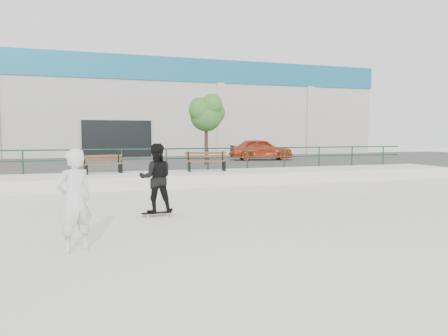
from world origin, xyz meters
name	(u,v)px	position (x,y,z in m)	size (l,w,h in m)	color
ground	(219,233)	(0.00, 0.00, 0.00)	(120.00, 120.00, 0.00)	#BBB8AB
ledge	(149,180)	(0.00, 9.50, 0.25)	(30.00, 3.00, 0.50)	silver
parking_strip	(127,166)	(0.00, 18.00, 0.25)	(60.00, 14.00, 0.50)	#353535
railing	(144,155)	(0.00, 10.80, 1.24)	(28.00, 0.06, 1.03)	#153B20
commercial_building	(108,108)	(0.00, 31.99, 4.58)	(44.20, 16.33, 8.00)	beige
bench_left	(103,164)	(-1.84, 10.20, 0.90)	(1.81, 0.85, 0.80)	brown
bench_right	(206,161)	(2.68, 10.01, 0.94)	(1.97, 0.75, 0.89)	brown
tree	(207,112)	(3.84, 13.85, 3.36)	(2.15, 1.91, 3.82)	#4E3327
red_car	(261,149)	(8.51, 17.13, 1.19)	(1.64, 4.08, 1.39)	#B53116
skateboard	(156,213)	(-0.94, 2.47, 0.07)	(0.79, 0.26, 0.09)	black
standing_skater	(156,178)	(-0.94, 2.47, 1.01)	(0.89, 0.69, 1.83)	black
seated_skater	(74,200)	(-2.98, -0.56, 0.95)	(0.69, 0.45, 1.90)	silver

